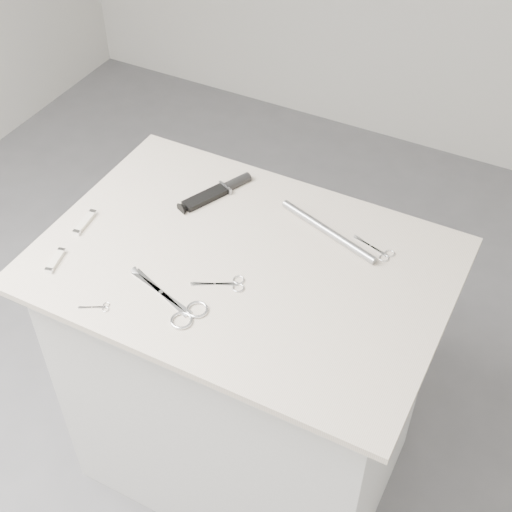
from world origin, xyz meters
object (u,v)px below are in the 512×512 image
at_px(plinth, 245,376).
at_px(metal_rail, 328,231).
at_px(embroidery_scissors_a, 228,284).
at_px(pocket_knife_a, 85,222).
at_px(large_shears, 179,307).
at_px(pocket_knife_b, 56,261).
at_px(tiny_scissors, 99,307).
at_px(sheathed_knife, 220,191).
at_px(embroidery_scissors_b, 379,251).

distance_m(plinth, metal_rail, 0.53).
distance_m(embroidery_scissors_a, pocket_knife_a, 0.43).
relative_size(large_shears, pocket_knife_b, 2.75).
bearing_deg(embroidery_scissors_a, pocket_knife_a, 150.09).
relative_size(pocket_knife_a, pocket_knife_b, 1.17).
distance_m(plinth, large_shears, 0.52).
bearing_deg(large_shears, pocket_knife_a, 177.67).
bearing_deg(plinth, metal_rail, 51.81).
bearing_deg(tiny_scissors, embroidery_scissors_a, 12.42).
bearing_deg(large_shears, pocket_knife_b, -160.28).
xyz_separation_m(pocket_knife_a, metal_rail, (0.57, 0.25, 0.00)).
height_order(embroidery_scissors_a, pocket_knife_b, pocket_knife_b).
height_order(large_shears, sheathed_knife, sheathed_knife).
bearing_deg(large_shears, embroidery_scissors_a, 78.68).
height_order(embroidery_scissors_b, pocket_knife_b, pocket_knife_b).
bearing_deg(embroidery_scissors_b, embroidery_scissors_a, -118.87).
relative_size(sheathed_knife, pocket_knife_b, 2.48).
xyz_separation_m(embroidery_scissors_b, metal_rail, (-0.14, 0.00, 0.01)).
xyz_separation_m(large_shears, pocket_knife_b, (-0.35, -0.01, 0.00)).
relative_size(tiny_scissors, sheathed_knife, 0.33).
distance_m(plinth, embroidery_scissors_b, 0.58).
xyz_separation_m(pocket_knife_b, metal_rail, (0.55, 0.40, 0.00)).
relative_size(embroidery_scissors_b, pocket_knife_b, 1.37).
distance_m(embroidery_scissors_a, pocket_knife_b, 0.43).
bearing_deg(plinth, pocket_knife_a, -170.98).
bearing_deg(metal_rail, pocket_knife_b, -143.99).
xyz_separation_m(large_shears, tiny_scissors, (-0.16, -0.08, -0.00)).
bearing_deg(sheathed_knife, plinth, -114.26).
bearing_deg(pocket_knife_a, plinth, -88.36).
relative_size(embroidery_scissors_a, embroidery_scissors_b, 1.08).
xyz_separation_m(plinth, pocket_knife_b, (-0.40, -0.21, 0.48)).
height_order(embroidery_scissors_a, sheathed_knife, sheathed_knife).
bearing_deg(pocket_knife_a, pocket_knife_b, -178.59).
distance_m(large_shears, sheathed_knife, 0.42).
height_order(plinth, metal_rail, metal_rail).
height_order(large_shears, pocket_knife_a, pocket_knife_a).
xyz_separation_m(plinth, metal_rail, (0.15, 0.18, 0.48)).
distance_m(embroidery_scissors_a, embroidery_scissors_b, 0.39).
bearing_deg(pocket_knife_b, metal_rail, -67.24).
bearing_deg(embroidery_scissors_a, large_shears, -146.53).
relative_size(tiny_scissors, pocket_knife_a, 0.70).
xyz_separation_m(sheathed_knife, metal_rail, (0.32, -0.02, 0.00)).
bearing_deg(tiny_scissors, embroidery_scissors_b, 14.00).
distance_m(pocket_knife_a, metal_rail, 0.62).
bearing_deg(sheathed_knife, metal_rail, -69.05).
height_order(embroidery_scissors_a, metal_rail, metal_rail).
height_order(large_shears, embroidery_scissors_b, large_shears).
height_order(pocket_knife_a, pocket_knife_b, pocket_knife_a).
relative_size(plinth, metal_rail, 2.95).
bearing_deg(embroidery_scissors_a, plinth, 67.24).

